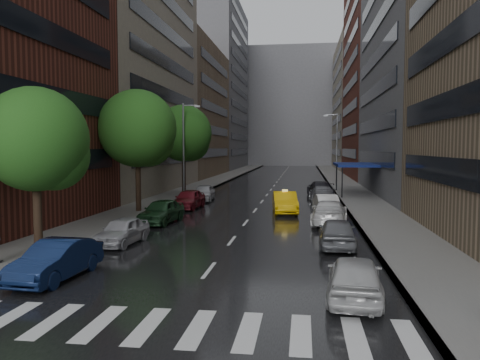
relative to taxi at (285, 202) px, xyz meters
name	(u,v)px	position (x,y,z in m)	size (l,w,h in m)	color
ground	(184,303)	(-2.37, -20.87, -0.81)	(220.00, 220.00, 0.00)	gray
road	(276,183)	(-2.37, 29.13, -0.80)	(14.00, 140.00, 0.01)	black
sidewalk_left	(212,182)	(-11.37, 29.13, -0.73)	(4.00, 140.00, 0.15)	gray
sidewalk_right	(343,183)	(6.63, 29.13, -0.73)	(4.00, 140.00, 0.15)	gray
crosswalk	(172,327)	(-2.17, -22.87, -0.79)	(13.15, 2.80, 0.01)	silver
buildings_left	(185,77)	(-17.37, 37.92, 15.18)	(8.00, 108.00, 38.00)	maroon
buildings_right	(383,78)	(12.63, 35.84, 14.23)	(8.05, 109.10, 36.00)	#937A5B
building_far	(291,108)	(-2.37, 97.13, 15.19)	(40.00, 14.00, 32.00)	slate
tree_near	(35,140)	(-10.97, -14.77, 4.48)	(4.85, 4.85, 7.73)	#382619
tree_mid	(137,129)	(-10.97, -1.29, 5.53)	(5.80, 5.80, 9.25)	#382619
tree_far	(183,133)	(-10.97, 12.21, 5.58)	(5.85, 5.85, 9.32)	#382619
taxi	(285,202)	(0.00, 0.00, 0.00)	(1.70, 4.89, 1.61)	#E3AC0B
parked_cars_left	(166,210)	(-7.77, -4.78, -0.05)	(2.31, 30.55, 1.58)	#0E1C41
parked_cars_right	(326,205)	(3.03, -0.95, -0.04)	(2.75, 37.06, 1.59)	#B9B9B9
street_lamp_left	(184,148)	(-10.09, 9.13, 4.08)	(1.74, 0.22, 9.00)	gray
street_lamp_right	(336,148)	(5.35, 24.13, 4.08)	(1.74, 0.22, 9.00)	gray
awning	(355,165)	(6.62, 14.13, 2.33)	(4.00, 8.00, 3.12)	navy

